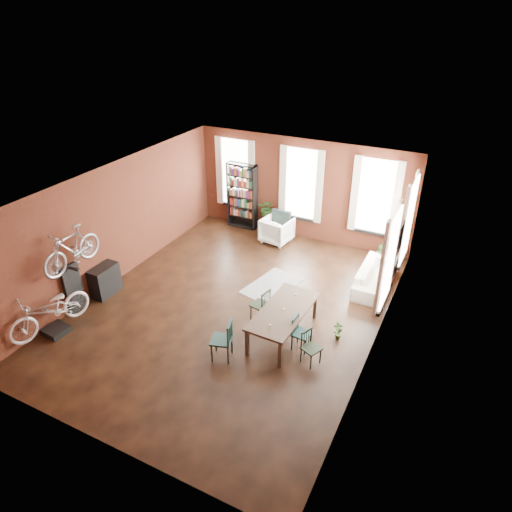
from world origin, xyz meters
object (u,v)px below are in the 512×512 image
Objects in this scene: dining_chair_b at (260,304)px; bike_trainer at (56,330)px; dining_chair_a at (221,340)px; white_armchair at (277,229)px; bicycle_floor at (45,294)px; dining_table at (283,323)px; bookshelf at (242,196)px; console_table at (105,280)px; cream_sofa at (376,273)px; dining_chair_d at (302,333)px; plant_stand at (267,224)px; dining_chair_c at (311,348)px.

bike_trainer is (-4.00, -2.59, -0.35)m from dining_chair_b.
white_armchair is at bearing 176.32° from dining_chair_a.
bicycle_floor reaches higher than white_armchair.
dining_table is 5.26m from bike_trainer.
dining_table is 5.94m from bookshelf.
console_table is (-1.28, -5.20, -0.70)m from bookshelf.
white_armchair reaches higher than dining_chair_b.
bicycle_floor is (0.00, -0.04, 1.04)m from bike_trainer.
dining_chair_b reaches higher than cream_sofa.
dining_table is at bearing 155.12° from cream_sofa.
console_table is (-0.10, 1.79, 0.33)m from bike_trainer.
white_armchair is at bearing 32.72° from dining_chair_d.
bookshelf is at bearing 80.45° from bike_trainer.
cream_sofa is at bearing 136.17° from dining_chair_a.
bicycle_floor reaches higher than dining_chair_d.
dining_chair_b is 0.96× the size of white_armchair.
plant_stand is (-3.18, 4.92, -0.14)m from dining_chair_d.
dining_chair_b is 1.03× the size of dining_chair_d.
dining_table is 3.77× the size of plant_stand.
plant_stand is at bearing -32.04° from white_armchair.
dining_table is at bearing -52.89° from bookshelf.
bike_trainer is (-5.62, -1.71, -0.31)m from dining_chair_c.
dining_chair_a is (-0.88, -1.27, 0.12)m from dining_table.
bookshelf reaches higher than dining_chair_b.
dining_chair_c is (1.77, 0.70, -0.09)m from dining_chair_a.
dining_chair_d reaches higher than plant_stand.
dining_chair_c is 3.61m from cream_sofa.
bicycle_floor is (-2.67, -6.52, 0.67)m from white_armchair.
cream_sofa is at bearing -22.63° from plant_stand.
dining_chair_b is 4.77m from plant_stand.
dining_table is 4.86m from console_table.
white_armchair reaches higher than bike_trainer.
dining_chair_a is 1.07× the size of white_armchair.
dining_chair_c is at bearing -49.87° from bookshelf.
bookshelf is at bearing 178.81° from plant_stand.
white_armchair is 1.76× the size of bike_trainer.
bike_trainer is 0.26× the size of bicycle_floor.
console_table reaches higher than plant_stand.
console_table is (-5.38, -0.26, -0.01)m from dining_chair_d.
bike_trainer is at bearing -152.22° from dining_table.
dining_chair_c is (0.89, -0.57, 0.03)m from dining_table.
console_table is (-2.78, -4.70, -0.04)m from white_armchair.
bookshelf is 1.71m from white_armchair.
dining_chair_c is at bearing 129.43° from white_armchair.
bicycle_floor reaches higher than dining_chair_c.
cream_sofa is (0.50, 3.57, 0.02)m from dining_chair_c.
console_table is (-3.96, 0.77, -0.08)m from dining_chair_a.
dining_chair_b is 0.39× the size of bookshelf.
dining_chair_b reaches higher than dining_table.
dining_chair_b is 1.55× the size of plant_stand.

